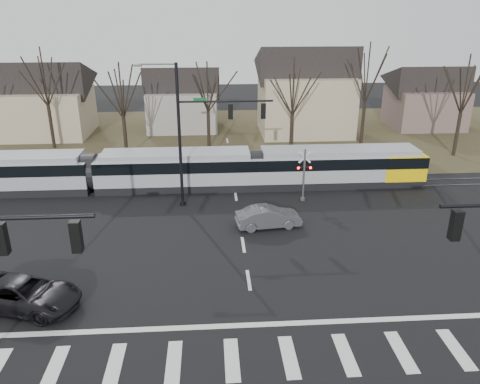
{
  "coord_description": "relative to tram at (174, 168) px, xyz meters",
  "views": [
    {
      "loc": [
        -1.88,
        -19.42,
        13.62
      ],
      "look_at": [
        0.0,
        9.0,
        2.3
      ],
      "focal_mm": 35.0,
      "sensor_mm": 36.0,
      "label": 1
    }
  ],
  "objects": [
    {
      "name": "rail_pair",
      "position": [
        4.77,
        -0.2,
        -1.63
      ],
      "size": [
        90.0,
        1.52,
        0.06
      ],
      "color": "#59595E",
      "rests_on": "ground"
    },
    {
      "name": "suv",
      "position": [
        -6.22,
        -15.7,
        -0.91
      ],
      "size": [
        5.42,
        6.78,
        1.51
      ],
      "primitive_type": "imported",
      "rotation": [
        0.0,
        0.0,
        1.29
      ],
      "color": "black",
      "rests_on": "ground"
    },
    {
      "name": "lane_dashes",
      "position": [
        4.77,
        -0.0,
        -1.66
      ],
      "size": [
        0.18,
        30.0,
        0.01
      ],
      "color": "silver",
      "rests_on": "ground"
    },
    {
      "name": "ground",
      "position": [
        4.77,
        -16.0,
        -1.66
      ],
      "size": [
        140.0,
        140.0,
        0.0
      ],
      "primitive_type": "plane",
      "color": "black"
    },
    {
      "name": "rail_crossing_signal",
      "position": [
        9.77,
        -3.21,
        0.22
      ],
      "size": [
        1.08,
        0.36,
        4.0
      ],
      "color": "#59595B",
      "rests_on": "ground"
    },
    {
      "name": "house_d",
      "position": [
        28.77,
        19.0,
        2.31
      ],
      "size": [
        8.64,
        7.56,
        7.65
      ],
      "color": "brown",
      "rests_on": "ground"
    },
    {
      "name": "house_c",
      "position": [
        13.77,
        17.0,
        3.57
      ],
      "size": [
        10.8,
        8.64,
        10.1
      ],
      "color": "tan",
      "rests_on": "ground"
    },
    {
      "name": "house_a",
      "position": [
        -15.23,
        18.0,
        2.8
      ],
      "size": [
        9.72,
        8.64,
        8.6
      ],
      "color": "tan",
      "rests_on": "ground"
    },
    {
      "name": "tree_row",
      "position": [
        6.77,
        10.0,
        3.34
      ],
      "size": [
        59.2,
        7.2,
        10.0
      ],
      "color": "black",
      "rests_on": "ground"
    },
    {
      "name": "tram",
      "position": [
        0.0,
        0.0,
        0.0
      ],
      "size": [
        40.26,
        2.99,
        3.05
      ],
      "color": "gray",
      "rests_on": "ground"
    },
    {
      "name": "sedan",
      "position": [
        6.6,
        -7.58,
        -0.96
      ],
      "size": [
        2.57,
        4.67,
        1.41
      ],
      "primitive_type": "imported",
      "rotation": [
        0.0,
        0.0,
        1.7
      ],
      "color": "#46474D",
      "rests_on": "ground"
    },
    {
      "name": "stop_line",
      "position": [
        4.77,
        -17.8,
        -1.66
      ],
      "size": [
        28.0,
        0.35,
        0.01
      ],
      "primitive_type": "cube",
      "color": "silver",
      "rests_on": "ground"
    },
    {
      "name": "grass_verge",
      "position": [
        4.77,
        16.0,
        -1.66
      ],
      "size": [
        140.0,
        28.0,
        0.01
      ],
      "primitive_type": "cube",
      "color": "#38331E",
      "rests_on": "ground"
    },
    {
      "name": "signal_pole_far",
      "position": [
        2.36,
        -3.5,
        4.04
      ],
      "size": [
        9.28,
        0.44,
        10.2
      ],
      "color": "black",
      "rests_on": "ground"
    },
    {
      "name": "crosswalk",
      "position": [
        4.77,
        -20.0,
        -1.66
      ],
      "size": [
        27.0,
        2.6,
        0.01
      ],
      "color": "silver",
      "rests_on": "ground"
    },
    {
      "name": "house_b",
      "position": [
        -0.23,
        20.0,
        2.31
      ],
      "size": [
        8.64,
        7.56,
        7.65
      ],
      "color": "gray",
      "rests_on": "ground"
    }
  ]
}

